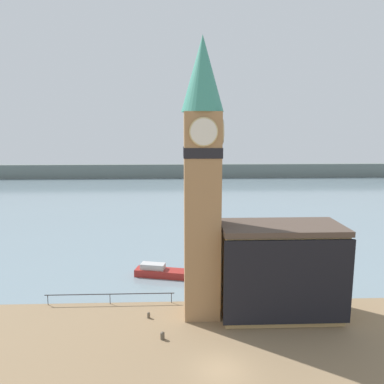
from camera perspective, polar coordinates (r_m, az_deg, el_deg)
The scene contains 9 objects.
ground_plane at distance 30.73m, azimuth 4.44°, elevation -25.36°, with size 160.00×160.00×0.00m, color #846B4C.
water at distance 97.88m, azimuth -0.36°, elevation -0.81°, with size 160.00×120.00×0.00m.
far_shoreline at distance 137.11m, azimuth -0.91°, elevation 3.21°, with size 180.00×3.00×5.00m.
pier_railing at distance 40.24m, azimuth -12.41°, elevation -15.06°, with size 13.10×0.08×1.09m.
clock_tower at distance 33.89m, azimuth 1.56°, elevation 2.84°, with size 3.75×3.75×25.58m.
pier_building at distance 36.94m, azimuth 13.30°, elevation -11.53°, with size 11.37×5.74×8.86m.
boat_near at distance 46.36m, azimuth -4.81°, elevation -11.99°, with size 6.80×3.24×1.54m.
mooring_bollard_near at distance 37.28m, azimuth -6.63°, elevation -18.09°, with size 0.28×0.28×0.60m.
mooring_bollard_far at distance 33.96m, azimuth -4.53°, elevation -20.93°, with size 0.37×0.37×0.69m.
Camera 1 is at (-3.12, -25.02, 17.56)m, focal length 35.00 mm.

